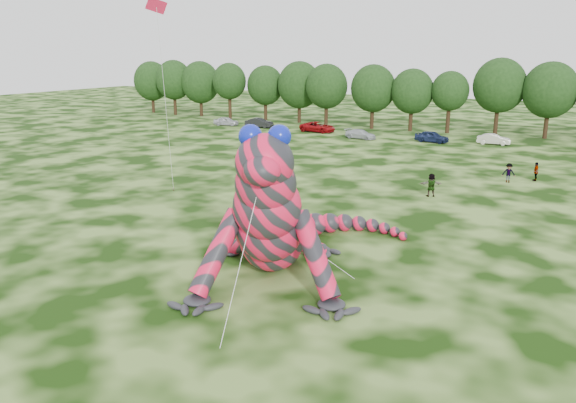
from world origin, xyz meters
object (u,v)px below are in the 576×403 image
at_px(tree_0, 152,87).
at_px(spectator_4, 243,143).
at_px(tree_9, 449,102).
at_px(car_3, 361,134).
at_px(tree_11, 549,100).
at_px(tree_5, 299,92).
at_px(inflatable_gecko, 274,192).
at_px(car_1, 259,123).
at_px(tree_10, 498,97).
at_px(tree_6, 326,95).
at_px(tree_8, 412,100).
at_px(car_5, 494,139).
at_px(tree_7, 373,97).
at_px(flying_kite, 158,20).
at_px(car_0, 226,121).
at_px(tree_3, 230,91).
at_px(tree_2, 201,89).
at_px(spectator_2, 509,173).
at_px(tree_4, 265,93).
at_px(spectator_5, 431,185).
at_px(spectator_0, 284,167).
at_px(spectator_3, 536,172).
at_px(car_4, 432,137).
at_px(tree_1, 174,88).

bearing_deg(tree_0, spectator_4, -36.36).
distance_m(tree_0, tree_9, 55.66).
bearing_deg(car_3, tree_11, -50.99).
bearing_deg(tree_9, tree_5, 177.42).
xyz_separation_m(inflatable_gecko, car_1, (-29.78, 48.77, -3.40)).
distance_m(tree_10, car_3, 20.13).
height_order(tree_0, tree_6, tree_0).
bearing_deg(tree_5, tree_8, -4.39).
bearing_deg(tree_6, car_5, -15.04).
bearing_deg(spectator_4, tree_7, -35.86).
bearing_deg(flying_kite, tree_10, 70.67).
bearing_deg(tree_7, car_0, -161.38).
relative_size(inflatable_gecko, car_1, 3.81).
bearing_deg(tree_9, tree_3, -179.57).
relative_size(flying_kite, tree_2, 1.58).
relative_size(spectator_4, spectator_2, 0.99).
height_order(tree_10, tree_11, tree_10).
relative_size(tree_5, spectator_4, 5.73).
bearing_deg(tree_2, tree_4, -0.21).
relative_size(tree_8, car_1, 2.07).
bearing_deg(spectator_2, spectator_5, -132.80).
height_order(tree_8, car_1, tree_8).
height_order(tree_4, spectator_4, tree_4).
distance_m(car_5, spectator_0, 31.89).
bearing_deg(car_1, spectator_5, -136.87).
relative_size(tree_9, spectator_3, 5.09).
height_order(tree_2, spectator_3, tree_2).
xyz_separation_m(tree_6, spectator_0, (11.43, -35.34, -3.91)).
bearing_deg(spectator_2, tree_2, 139.31).
bearing_deg(car_4, flying_kite, 173.57).
relative_size(tree_6, spectator_2, 5.51).
distance_m(tree_4, tree_9, 30.74).
bearing_deg(tree_5, car_0, -133.48).
xyz_separation_m(tree_0, tree_6, (37.00, -2.55, -0.01)).
distance_m(tree_1, spectator_4, 41.14).
relative_size(tree_3, car_3, 2.20).
relative_size(tree_4, car_5, 2.26).
bearing_deg(tree_6, tree_9, 2.03).
distance_m(tree_3, tree_10, 43.14).
xyz_separation_m(tree_1, spectator_3, (63.26, -27.96, -4.05)).
relative_size(tree_2, tree_9, 1.11).
height_order(tree_3, spectator_4, tree_3).
bearing_deg(spectator_2, car_1, 138.61).
xyz_separation_m(tree_0, spectator_2, (67.37, -30.88, -3.89)).
bearing_deg(tree_1, flying_kite, -51.82).
height_order(inflatable_gecko, car_1, inflatable_gecko).
xyz_separation_m(tree_6, tree_9, (18.62, 0.66, -0.41)).
height_order(tree_0, car_5, tree_0).
bearing_deg(car_5, tree_4, 71.90).
relative_size(flying_kite, spectator_5, 8.09).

